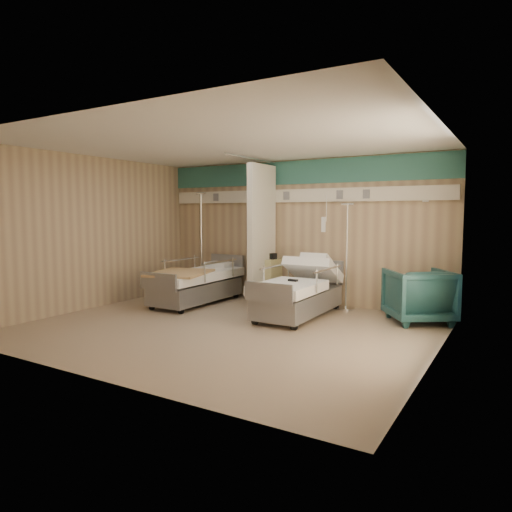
# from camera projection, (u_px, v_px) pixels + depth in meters

# --- Properties ---
(ground) EXTENTS (6.00, 5.00, 0.00)m
(ground) POSITION_uv_depth(u_px,v_px,m) (227.00, 328.00, 7.00)
(ground) COLOR tan
(ground) RESTS_ON ground
(room_walls) EXTENTS (6.04, 5.04, 2.82)m
(room_walls) POSITION_uv_depth(u_px,v_px,m) (234.00, 206.00, 7.06)
(room_walls) COLOR tan
(room_walls) RESTS_ON ground
(bed_right) EXTENTS (1.00, 2.16, 0.63)m
(bed_right) POSITION_uv_depth(u_px,v_px,m) (299.00, 298.00, 7.78)
(bed_right) COLOR white
(bed_right) RESTS_ON ground
(bed_left) EXTENTS (1.00, 2.16, 0.63)m
(bed_left) POSITION_uv_depth(u_px,v_px,m) (196.00, 287.00, 8.89)
(bed_left) COLOR white
(bed_left) RESTS_ON ground
(bedside_cabinet) EXTENTS (0.50, 0.48, 0.85)m
(bedside_cabinet) POSITION_uv_depth(u_px,v_px,m) (266.00, 280.00, 9.12)
(bedside_cabinet) COLOR #CBC37F
(bedside_cabinet) RESTS_ON ground
(visitor_armchair) EXTENTS (1.31, 1.31, 0.87)m
(visitor_armchair) POSITION_uv_depth(u_px,v_px,m) (419.00, 296.00, 7.34)
(visitor_armchair) COLOR #1E4A4C
(visitor_armchair) RESTS_ON ground
(waffle_blanket) EXTENTS (0.83, 0.81, 0.07)m
(waffle_blanket) POSITION_uv_depth(u_px,v_px,m) (421.00, 267.00, 7.24)
(waffle_blanket) COLOR silver
(waffle_blanket) RESTS_ON visitor_armchair
(iv_stand_right) EXTENTS (0.35, 0.35, 1.93)m
(iv_stand_right) POSITION_uv_depth(u_px,v_px,m) (346.00, 288.00, 8.35)
(iv_stand_right) COLOR silver
(iv_stand_right) RESTS_ON ground
(iv_stand_left) EXTENTS (0.39, 0.39, 2.20)m
(iv_stand_left) POSITION_uv_depth(u_px,v_px,m) (202.00, 274.00, 9.81)
(iv_stand_left) COLOR silver
(iv_stand_left) RESTS_ON ground
(call_remote) EXTENTS (0.17, 0.08, 0.04)m
(call_remote) POSITION_uv_depth(u_px,v_px,m) (293.00, 280.00, 7.57)
(call_remote) COLOR black
(call_remote) RESTS_ON bed_right
(tan_blanket) EXTENTS (1.22, 1.40, 0.04)m
(tan_blanket) POSITION_uv_depth(u_px,v_px,m) (180.00, 273.00, 8.48)
(tan_blanket) COLOR tan
(tan_blanket) RESTS_ON bed_left
(toiletry_bag) EXTENTS (0.24, 0.19, 0.12)m
(toiletry_bag) POSITION_uv_depth(u_px,v_px,m) (271.00, 256.00, 9.05)
(toiletry_bag) COLOR black
(toiletry_bag) RESTS_ON bedside_cabinet
(white_cup) EXTENTS (0.10, 0.10, 0.12)m
(white_cup) POSITION_uv_depth(u_px,v_px,m) (261.00, 255.00, 9.19)
(white_cup) COLOR white
(white_cup) RESTS_ON bedside_cabinet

